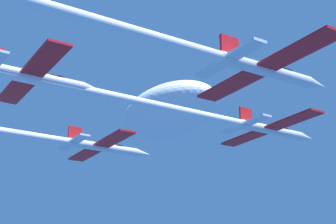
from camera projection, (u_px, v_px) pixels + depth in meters
name	position (u px, v px, depth m)	size (l,w,h in m)	color
jet_lead	(189.00, 112.00, 59.46)	(16.57, 47.26, 2.74)	white
jet_left_wing	(16.00, 133.00, 63.70)	(16.57, 45.13, 2.74)	white
jet_right_wing	(147.00, 36.00, 39.32)	(16.57, 46.03, 2.74)	white
cloud_wispy	(168.00, 112.00, 115.92)	(29.76, 16.37, 10.41)	white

